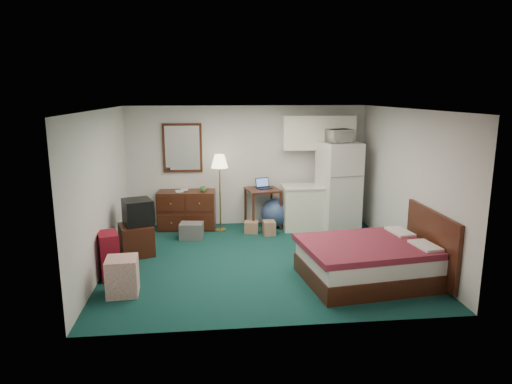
{
  "coord_description": "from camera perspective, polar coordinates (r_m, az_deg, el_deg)",
  "views": [
    {
      "loc": [
        -0.84,
        -7.21,
        2.75
      ],
      "look_at": [
        -0.04,
        0.23,
        1.12
      ],
      "focal_mm": 32.0,
      "sensor_mm": 36.0,
      "label": 1
    }
  ],
  "objects": [
    {
      "name": "crt_tv",
      "position": [
        8.1,
        -14.57,
        -2.43
      ],
      "size": [
        0.62,
        0.64,
        0.44
      ],
      "primitive_type": null,
      "rotation": [
        0.0,
        0.0,
        0.36
      ],
      "color": "black",
      "rests_on": "tv_stand"
    },
    {
      "name": "kitchen_counter",
      "position": [
        9.42,
        5.82,
        -2.0
      ],
      "size": [
        0.8,
        0.61,
        0.87
      ],
      "primitive_type": null,
      "rotation": [
        0.0,
        0.0,
        -0.01
      ],
      "color": "white",
      "rests_on": "floor"
    },
    {
      "name": "file_bin",
      "position": [
        8.9,
        -8.05,
        -4.81
      ],
      "size": [
        0.47,
        0.38,
        0.31
      ],
      "primitive_type": null,
      "rotation": [
        0.0,
        0.0,
        -0.12
      ],
      "color": "slate",
      "rests_on": "floor"
    },
    {
      "name": "floor_lamp",
      "position": [
        9.2,
        -4.52,
        -0.13
      ],
      "size": [
        0.38,
        0.38,
        1.56
      ],
      "primitive_type": null,
      "rotation": [
        0.0,
        0.0,
        0.13
      ],
      "color": "tan",
      "rests_on": "floor"
    },
    {
      "name": "cardboard_box_a",
      "position": [
        9.18,
        -0.58,
        -4.41
      ],
      "size": [
        0.3,
        0.27,
        0.23
      ],
      "primitive_type": null,
      "rotation": [
        0.0,
        0.0,
        -0.14
      ],
      "color": "#94755A",
      "rests_on": "floor"
    },
    {
      "name": "exercise_ball",
      "position": [
        9.53,
        2.43,
        -2.62
      ],
      "size": [
        0.76,
        0.76,
        0.6
      ],
      "primitive_type": "sphere",
      "rotation": [
        0.0,
        0.0,
        -0.31
      ],
      "color": "navy",
      "rests_on": "floor"
    },
    {
      "name": "book_b",
      "position": [
        9.47,
        -9.45,
        0.82
      ],
      "size": [
        0.16,
        0.04,
        0.21
      ],
      "primitive_type": "imported",
      "rotation": [
        0.0,
        0.0,
        -0.1
      ],
      "color": "#94755A",
      "rests_on": "dresser"
    },
    {
      "name": "upper_cabinets",
      "position": [
        9.6,
        7.79,
        7.38
      ],
      "size": [
        1.5,
        0.35,
        0.7
      ],
      "primitive_type": null,
      "color": "white",
      "rests_on": "walls"
    },
    {
      "name": "bed",
      "position": [
        7.05,
        13.68,
        -8.52
      ],
      "size": [
        1.98,
        1.64,
        0.58
      ],
      "primitive_type": null,
      "rotation": [
        0.0,
        0.0,
        0.13
      ],
      "color": "#5C191E",
      "rests_on": "floor"
    },
    {
      "name": "mirror",
      "position": [
        9.51,
        -9.18,
        5.47
      ],
      "size": [
        0.8,
        0.06,
        1.0
      ],
      "primitive_type": null,
      "color": "white",
      "rests_on": "walls"
    },
    {
      "name": "laptop",
      "position": [
        9.43,
        1.05,
        1.05
      ],
      "size": [
        0.36,
        0.32,
        0.2
      ],
      "primitive_type": null,
      "rotation": [
        0.0,
        0.0,
        0.31
      ],
      "color": "black",
      "rests_on": "desk"
    },
    {
      "name": "tv_stand",
      "position": [
        8.2,
        -14.71,
        -5.79
      ],
      "size": [
        0.68,
        0.71,
        0.53
      ],
      "primitive_type": null,
      "rotation": [
        0.0,
        0.0,
        0.32
      ],
      "color": "#361911",
      "rests_on": "floor"
    },
    {
      "name": "suitcase",
      "position": [
        7.29,
        -17.91,
        -7.54
      ],
      "size": [
        0.4,
        0.5,
        0.71
      ],
      "primitive_type": null,
      "rotation": [
        0.0,
        0.0,
        0.33
      ],
      "color": "#5D010F",
      "rests_on": "floor"
    },
    {
      "name": "walls",
      "position": [
        7.41,
        0.52,
        0.6
      ],
      "size": [
        5.01,
        4.51,
        2.5
      ],
      "color": "silver",
      "rests_on": "floor"
    },
    {
      "name": "ceiling",
      "position": [
        7.26,
        0.54,
        10.31
      ],
      "size": [
        5.0,
        4.5,
        0.01
      ],
      "primitive_type": "cube",
      "color": "silver",
      "rests_on": "walls"
    },
    {
      "name": "book_a",
      "position": [
        9.35,
        -10.05,
        0.64
      ],
      "size": [
        0.15,
        0.05,
        0.21
      ],
      "primitive_type": "imported",
      "rotation": [
        0.0,
        0.0,
        0.19
      ],
      "color": "#94755A",
      "rests_on": "dresser"
    },
    {
      "name": "desk",
      "position": [
        9.5,
        0.84,
        -2.01
      ],
      "size": [
        0.75,
        0.75,
        0.81
      ],
      "primitive_type": null,
      "rotation": [
        0.0,
        0.0,
        0.2
      ],
      "color": "#361911",
      "rests_on": "floor"
    },
    {
      "name": "microwave",
      "position": [
        9.24,
        10.4,
        7.1
      ],
      "size": [
        0.55,
        0.41,
        0.33
      ],
      "primitive_type": "imported",
      "rotation": [
        0.0,
        0.0,
        0.34
      ],
      "color": "silver",
      "rests_on": "fridge"
    },
    {
      "name": "floor",
      "position": [
        7.76,
        0.5,
        -8.47
      ],
      "size": [
        5.0,
        4.5,
        0.01
      ],
      "primitive_type": "cube",
      "color": "#0D3435",
      "rests_on": "ground"
    },
    {
      "name": "retail_box",
      "position": [
        6.69,
        -16.36,
        -10.07
      ],
      "size": [
        0.45,
        0.45,
        0.53
      ],
      "primitive_type": null,
      "rotation": [
        0.0,
        0.0,
        0.07
      ],
      "color": "silver",
      "rests_on": "floor"
    },
    {
      "name": "fridge",
      "position": [
        9.43,
        10.26,
        0.71
      ],
      "size": [
        0.86,
        0.86,
        1.78
      ],
      "primitive_type": null,
      "rotation": [
        0.0,
        0.0,
        0.18
      ],
      "color": "silver",
      "rests_on": "floor"
    },
    {
      "name": "dresser",
      "position": [
        9.5,
        -8.65,
        -2.22
      ],
      "size": [
        1.19,
        0.61,
        0.79
      ],
      "primitive_type": null,
      "rotation": [
        0.0,
        0.0,
        -0.07
      ],
      "color": "#361911",
      "rests_on": "floor"
    },
    {
      "name": "mug",
      "position": [
        9.29,
        -6.65,
        0.43
      ],
      "size": [
        0.13,
        0.11,
        0.13
      ],
      "primitive_type": "imported",
      "rotation": [
        0.0,
        0.0,
        -0.01
      ],
      "color": "#4A8039",
      "rests_on": "dresser"
    },
    {
      "name": "cardboard_box_b",
      "position": [
        9.06,
        1.64,
        -4.49
      ],
      "size": [
        0.24,
        0.28,
        0.27
      ],
      "primitive_type": null,
      "rotation": [
        0.0,
        0.0,
        0.04
      ],
      "color": "#94755A",
      "rests_on": "floor"
    },
    {
      "name": "headboard",
      "position": [
        7.34,
        21.04,
        -6.0
      ],
      "size": [
        0.06,
        1.56,
        1.0
      ],
      "primitive_type": null,
      "color": "#361911",
      "rests_on": "walls"
    }
  ]
}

